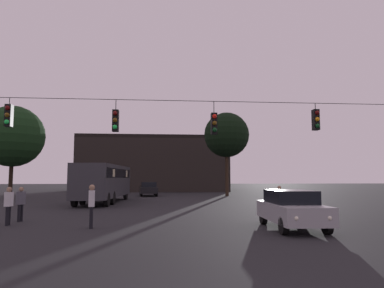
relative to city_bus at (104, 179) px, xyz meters
The scene contains 12 objects.
ground_plane 5.35m from the city_bus, ahead, with size 168.00×168.00×0.00m, color black.
overhead_signal_span 14.85m from the city_bus, 70.52° to the right, with size 21.24×0.44×6.15m.
city_bus is the anchor object (origin of this frame).
car_near_right 18.34m from the city_bus, 57.54° to the right, with size 1.94×4.38×1.52m.
car_far_left 10.44m from the city_bus, 72.10° to the left, with size 2.19×4.46×1.52m.
pedestrian_crossing_left 15.06m from the city_bus, 41.86° to the right, with size 0.27×0.38×1.58m.
pedestrian_crossing_center 13.68m from the city_bus, 97.77° to the right, with size 0.26×0.37×1.63m.
pedestrian_crossing_right 12.34m from the city_bus, 98.75° to the right, with size 0.35×0.42×1.59m.
pedestrian_near_bus 14.79m from the city_bus, 82.85° to the right, with size 0.30×0.40×1.75m.
corner_building 26.39m from the city_bus, 82.43° to the left, with size 21.44×13.46×8.00m.
tree_left_silhouette 15.51m from the city_bus, 37.17° to the left, with size 4.96×4.96×9.19m.
tree_behind_building 12.91m from the city_bus, 146.15° to the left, with size 6.07×6.07×9.14m.
Camera 1 is at (-0.29, -4.00, 2.04)m, focal length 32.97 mm.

